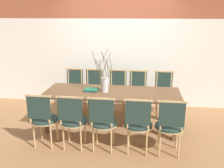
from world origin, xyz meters
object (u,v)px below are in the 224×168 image
chair_near_center (103,121)px  dining_table (112,96)px  vase_centerpiece (105,84)px  book_stack (91,90)px  chair_far_center (117,90)px

chair_near_center → dining_table: bearing=87.6°
vase_centerpiece → book_stack: (-0.26, 0.03, -0.14)m
vase_centerpiece → chair_far_center: bearing=79.9°
dining_table → chair_far_center: (0.01, 0.82, -0.12)m
vase_centerpiece → book_stack: bearing=173.8°
dining_table → vase_centerpiece: vase_centerpiece is taller
dining_table → book_stack: book_stack is taller
chair_far_center → vase_centerpiece: bearing=79.9°
chair_near_center → book_stack: bearing=113.1°
vase_centerpiece → book_stack: 0.29m
book_stack → chair_far_center: bearing=63.2°
chair_near_center → chair_far_center: (0.04, 1.64, 0.00)m
dining_table → book_stack: 0.41m
chair_far_center → book_stack: (-0.40, -0.80, 0.23)m
book_stack → chair_near_center: bearing=-66.9°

